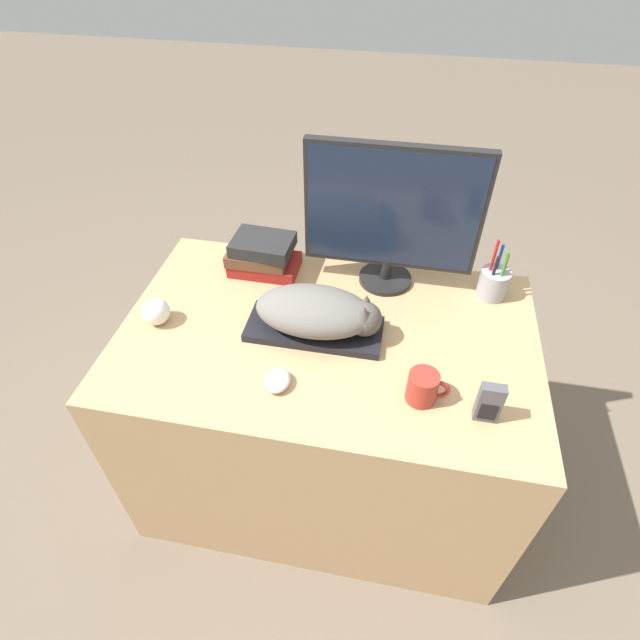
{
  "coord_description": "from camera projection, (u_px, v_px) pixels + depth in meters",
  "views": [
    {
      "loc": [
        0.17,
        -0.63,
        1.76
      ],
      "look_at": [
        -0.02,
        0.36,
        0.81
      ],
      "focal_mm": 28.0,
      "sensor_mm": 36.0,
      "label": 1
    }
  ],
  "objects": [
    {
      "name": "ground_plane",
      "position": [
        305.0,
        569.0,
        1.68
      ],
      "size": [
        12.0,
        12.0,
        0.0
      ],
      "primitive_type": "plane",
      "color": "#6B5B4C"
    },
    {
      "name": "desk",
      "position": [
        326.0,
        412.0,
        1.69
      ],
      "size": [
        1.19,
        0.75,
        0.75
      ],
      "color": "tan",
      "rests_on": "ground_plane"
    },
    {
      "name": "keyboard",
      "position": [
        314.0,
        329.0,
        1.42
      ],
      "size": [
        0.39,
        0.16,
        0.02
      ],
      "color": "black",
      "rests_on": "desk"
    },
    {
      "name": "cat",
      "position": [
        320.0,
        312.0,
        1.37
      ],
      "size": [
        0.35,
        0.19,
        0.12
      ],
      "color": "#66605B",
      "rests_on": "keyboard"
    },
    {
      "name": "monitor",
      "position": [
        392.0,
        214.0,
        1.43
      ],
      "size": [
        0.51,
        0.17,
        0.45
      ],
      "color": "black",
      "rests_on": "desk"
    },
    {
      "name": "computer_mouse",
      "position": [
        277.0,
        380.0,
        1.28
      ],
      "size": [
        0.07,
        0.08,
        0.04
      ],
      "color": "silver",
      "rests_on": "desk"
    },
    {
      "name": "coffee_mug",
      "position": [
        424.0,
        387.0,
        1.23
      ],
      "size": [
        0.11,
        0.08,
        0.09
      ],
      "color": "#9E2D23",
      "rests_on": "desk"
    },
    {
      "name": "pen_cup",
      "position": [
        494.0,
        282.0,
        1.52
      ],
      "size": [
        0.09,
        0.09,
        0.2
      ],
      "color": "#939399",
      "rests_on": "desk"
    },
    {
      "name": "baseball",
      "position": [
        156.0,
        311.0,
        1.44
      ],
      "size": [
        0.08,
        0.08,
        0.08
      ],
      "color": "silver",
      "rests_on": "desk"
    },
    {
      "name": "phone",
      "position": [
        489.0,
        403.0,
        1.18
      ],
      "size": [
        0.06,
        0.03,
        0.12
      ],
      "color": "#4C4C51",
      "rests_on": "desk"
    },
    {
      "name": "book_stack",
      "position": [
        263.0,
        254.0,
        1.61
      ],
      "size": [
        0.22,
        0.17,
        0.12
      ],
      "color": "maroon",
      "rests_on": "desk"
    }
  ]
}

